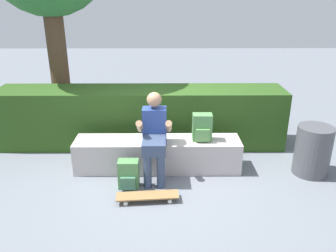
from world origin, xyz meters
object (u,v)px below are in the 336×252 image
at_px(skateboard_near_person, 148,196).
at_px(backpack_on_ground, 129,175).
at_px(backpack_on_bench, 202,128).
at_px(person_skater, 154,134).
at_px(bench_main, 158,154).
at_px(trash_bin, 313,151).

distance_m(skateboard_near_person, backpack_on_ground, 0.45).
distance_m(skateboard_near_person, backpack_on_bench, 1.30).
relative_size(person_skater, backpack_on_bench, 3.06).
bearing_deg(backpack_on_ground, skateboard_near_person, -51.15).
height_order(bench_main, backpack_on_ground, bench_main).
relative_size(bench_main, backpack_on_bench, 6.14).
distance_m(person_skater, backpack_on_bench, 0.72).
xyz_separation_m(bench_main, trash_bin, (2.26, -0.16, 0.13)).
relative_size(person_skater, skateboard_near_person, 1.50).
bearing_deg(person_skater, trash_bin, 1.48).
bearing_deg(backpack_on_ground, person_skater, 42.00).
xyz_separation_m(person_skater, backpack_on_ground, (-0.35, -0.31, -0.47)).
distance_m(skateboard_near_person, trash_bin, 2.50).
bearing_deg(backpack_on_bench, bench_main, 179.18).
bearing_deg(bench_main, person_skater, -99.34).
bearing_deg(skateboard_near_person, bench_main, 82.60).
distance_m(bench_main, person_skater, 0.49).
bearing_deg(bench_main, trash_bin, -4.12).
xyz_separation_m(person_skater, backpack_on_bench, (0.69, 0.21, -0.00)).
bearing_deg(trash_bin, backpack_on_ground, -171.96).
xyz_separation_m(bench_main, backpack_on_bench, (0.65, -0.01, 0.43)).
bearing_deg(trash_bin, person_skater, -178.52).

